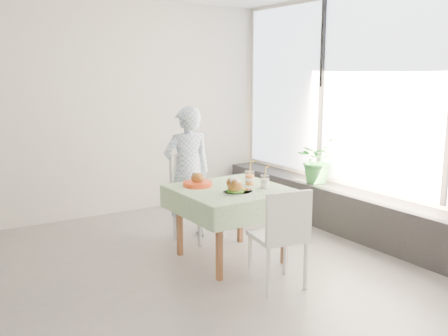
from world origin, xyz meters
TOP-DOWN VIEW (x-y plane):
  - floor at (0.00, 0.00)m, footprint 6.00×6.00m
  - wall_back at (0.00, 2.50)m, footprint 6.00×0.02m
  - wall_front at (0.00, -2.50)m, footprint 6.00×0.02m
  - wall_right at (3.00, 0.00)m, footprint 0.02×5.00m
  - window_pane at (2.97, 0.00)m, footprint 0.01×4.80m
  - window_ledge at (2.80, 0.00)m, footprint 0.40×4.80m
  - cafe_table at (1.15, 0.23)m, footprint 1.05×1.05m
  - chair_far at (1.20, 0.99)m, footprint 0.57×0.57m
  - chair_near at (1.16, -0.53)m, footprint 0.49×0.49m
  - diner at (1.12, 1.08)m, footprint 0.60×0.44m
  - main_dish at (1.07, 0.01)m, footprint 0.31×0.31m
  - juice_cup_orange at (1.39, 0.25)m, footprint 0.10×0.10m
  - juice_cup_lemonade at (1.44, 0.06)m, footprint 0.09×0.09m
  - second_dish at (0.92, 0.48)m, footprint 0.29×0.29m
  - potted_plant at (2.80, 0.79)m, footprint 0.68×0.65m

SIDE VIEW (x-z plane):
  - floor at x=0.00m, z-range 0.00..0.00m
  - window_ledge at x=2.80m, z-range 0.00..0.50m
  - chair_near at x=1.16m, z-range -0.17..0.73m
  - chair_far at x=1.20m, z-range -0.19..0.79m
  - cafe_table at x=1.15m, z-range 0.09..0.83m
  - diner at x=1.12m, z-range 0.00..1.51m
  - second_dish at x=0.92m, z-range 0.71..0.85m
  - potted_plant at x=2.80m, z-range 0.50..1.08m
  - main_dish at x=1.07m, z-range 0.71..0.87m
  - juice_cup_lemonade at x=1.44m, z-range 0.67..0.93m
  - juice_cup_orange at x=1.39m, z-range 0.67..0.95m
  - wall_back at x=0.00m, z-range 0.00..2.80m
  - wall_front at x=0.00m, z-range 0.00..2.80m
  - wall_right at x=3.00m, z-range 0.00..2.80m
  - window_pane at x=2.97m, z-range 0.56..2.74m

